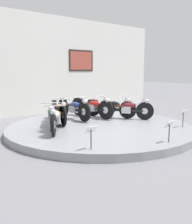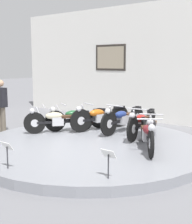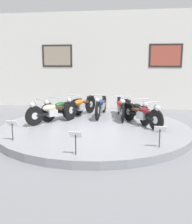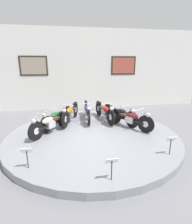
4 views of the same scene
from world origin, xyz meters
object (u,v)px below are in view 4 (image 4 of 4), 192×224
(info_placard_front_centre, at_px, (112,164))
(motorcycle_cream, at_px, (50,123))
(motorcycle_green, at_px, (56,117))
(motorcycle_orange, at_px, (70,113))
(motorcycle_red, at_px, (105,111))
(info_placard_front_left, at_px, (27,153))
(motorcycle_maroon, at_px, (130,118))
(info_placard_front_right, at_px, (171,141))
(motorcycle_blue, at_px, (87,111))
(motorcycle_black, at_px, (120,114))

(info_placard_front_centre, bearing_deg, motorcycle_cream, 117.31)
(motorcycle_green, bearing_deg, motorcycle_orange, 39.76)
(motorcycle_green, xyz_separation_m, motorcycle_red, (1.92, 0.43, 0.02))
(motorcycle_cream, bearing_deg, info_placard_front_left, -100.03)
(motorcycle_maroon, relative_size, info_placard_front_left, 3.17)
(motorcycle_maroon, bearing_deg, info_placard_front_right, -79.94)
(motorcycle_green, height_order, motorcycle_maroon, motorcycle_maroon)
(motorcycle_orange, distance_m, motorcycle_blue, 0.72)
(info_placard_front_centre, relative_size, info_placard_front_right, 1.00)
(motorcycle_cream, relative_size, motorcycle_orange, 0.83)
(motorcycle_green, height_order, info_placard_front_left, motorcycle_green)
(motorcycle_orange, xyz_separation_m, info_placard_front_right, (2.47, -3.01, -0.03))
(info_placard_front_left, xyz_separation_m, info_placard_front_centre, (1.76, -0.74, 0.00))
(motorcycle_black, height_order, info_placard_front_centre, motorcycle_black)
(motorcycle_blue, distance_m, motorcycle_maroon, 1.83)
(motorcycle_green, xyz_separation_m, info_placard_front_right, (2.98, -2.58, -0.00))
(motorcycle_black, bearing_deg, motorcycle_blue, 154.29)
(motorcycle_blue, xyz_separation_m, motorcycle_black, (1.22, -0.59, -0.02))
(motorcycle_orange, bearing_deg, motorcycle_blue, 12.45)
(info_placard_front_centre, bearing_deg, info_placard_front_left, 157.35)
(motorcycle_blue, relative_size, motorcycle_red, 1.01)
(motorcycle_cream, height_order, info_placard_front_centre, motorcycle_cream)
(motorcycle_black, bearing_deg, info_placard_front_left, -139.11)
(motorcycle_maroon, bearing_deg, motorcycle_orange, 154.37)
(motorcycle_maroon, bearing_deg, motorcycle_blue, 140.35)
(motorcycle_cream, height_order, motorcycle_orange, motorcycle_orange)
(motorcycle_red, bearing_deg, motorcycle_orange, 179.92)
(info_placard_front_left, height_order, info_placard_front_right, same)
(motorcycle_blue, bearing_deg, info_placard_front_centre, -89.98)
(motorcycle_green, relative_size, info_placard_front_centre, 3.33)
(motorcycle_cream, xyz_separation_m, info_placard_front_centre, (1.41, -2.73, -0.00))
(motorcycle_orange, distance_m, motorcycle_black, 1.97)
(motorcycle_cream, xyz_separation_m, info_placard_front_left, (-0.35, -2.00, -0.00))
(motorcycle_blue, bearing_deg, info_placard_front_left, -119.10)
(motorcycle_cream, height_order, info_placard_front_left, motorcycle_cream)
(info_placard_front_right, bearing_deg, motorcycle_cream, 147.84)
(motorcycle_red, xyz_separation_m, motorcycle_black, (0.52, -0.43, -0.02))
(motorcycle_maroon, bearing_deg, info_placard_front_left, -147.83)
(info_placard_front_centre, bearing_deg, info_placard_front_right, 22.65)
(motorcycle_maroon, distance_m, info_placard_front_right, 2.03)
(motorcycle_blue, xyz_separation_m, motorcycle_maroon, (1.41, -1.17, -0.02))
(motorcycle_red, xyz_separation_m, motorcycle_maroon, (0.71, -1.01, -0.02))
(motorcycle_maroon, height_order, info_placard_front_left, motorcycle_maroon)
(motorcycle_orange, relative_size, motorcycle_black, 1.06)
(motorcycle_green, height_order, motorcycle_black, motorcycle_black)
(motorcycle_green, distance_m, info_placard_front_right, 3.94)
(info_placard_front_centre, height_order, info_placard_front_right, same)
(motorcycle_black, bearing_deg, motorcycle_red, 140.37)
(motorcycle_maroon, bearing_deg, motorcycle_black, 108.40)
(motorcycle_orange, distance_m, info_placard_front_centre, 3.81)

